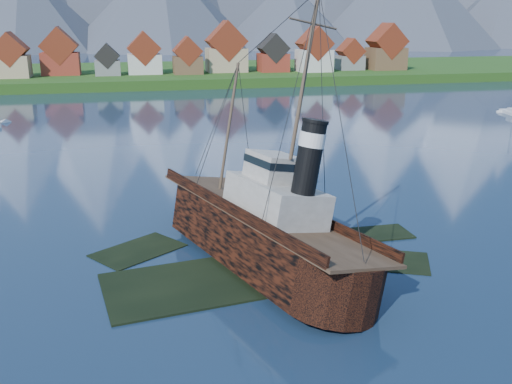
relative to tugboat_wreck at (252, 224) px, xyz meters
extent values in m
plane|color=#15273D|center=(-1.15, -2.43, -3.10)|extent=(1400.00, 1400.00, 0.00)
cube|color=black|center=(-4.15, -4.43, -3.42)|extent=(19.08, 11.42, 1.00)
cube|color=black|center=(4.85, 1.57, -3.48)|extent=(15.15, 9.76, 1.00)
cube|color=black|center=(0.85, 6.57, -3.38)|extent=(11.45, 9.06, 1.00)
cube|color=black|center=(10.85, -3.43, -3.52)|extent=(10.27, 8.34, 1.00)
cube|color=black|center=(-10.15, 3.57, -3.50)|extent=(9.42, 8.68, 1.00)
cube|color=black|center=(13.85, 2.57, -3.45)|extent=(6.00, 4.00, 1.00)
cube|color=#1B4112|center=(-1.15, 167.57, -3.10)|extent=(600.00, 80.00, 3.20)
cube|color=#3F3D38|center=(-1.15, 129.57, -3.10)|extent=(600.00, 2.50, 2.00)
cube|color=tan|center=(-44.15, 147.57, 3.30)|extent=(10.50, 9.00, 6.80)
cube|color=maroon|center=(-44.15, 147.57, 8.59)|extent=(10.69, 9.18, 10.69)
cube|color=maroon|center=(-30.15, 153.57, 3.50)|extent=(12.00, 8.50, 7.20)
cube|color=maroon|center=(-30.15, 153.57, 9.26)|extent=(12.22, 8.67, 12.22)
cube|color=slate|center=(-15.15, 148.57, 2.30)|extent=(8.00, 7.00, 4.80)
cube|color=black|center=(-15.15, 148.57, 6.14)|extent=(8.15, 7.14, 8.15)
cube|color=beige|center=(-3.15, 151.57, 3.10)|extent=(11.00, 9.50, 6.40)
cube|color=maroon|center=(-3.15, 151.57, 8.28)|extent=(11.20, 9.69, 11.20)
cube|color=brown|center=(10.85, 147.57, 2.80)|extent=(9.50, 8.00, 5.80)
cube|color=maroon|center=(10.85, 147.57, 7.41)|extent=(9.67, 8.16, 9.67)
cube|color=tan|center=(24.85, 152.57, 3.90)|extent=(13.50, 10.00, 8.00)
cube|color=maroon|center=(24.85, 152.57, 10.33)|extent=(13.75, 10.20, 13.75)
cube|color=maroon|center=(40.85, 149.57, 3.00)|extent=(10.00, 8.50, 6.20)
cube|color=black|center=(40.85, 149.57, 7.90)|extent=(10.18, 8.67, 10.18)
cube|color=beige|center=(54.85, 146.57, 3.65)|extent=(11.50, 9.00, 7.50)
cube|color=maroon|center=(54.85, 146.57, 9.47)|extent=(11.71, 9.18, 11.71)
cube|color=slate|center=(69.85, 150.57, 2.40)|extent=(9.00, 7.50, 5.00)
cube|color=maroon|center=(69.85, 150.57, 6.52)|extent=(9.16, 7.65, 9.16)
cube|color=brown|center=(82.85, 148.57, 3.80)|extent=(12.50, 10.00, 7.80)
cube|color=maroon|center=(82.85, 148.57, 9.95)|extent=(12.73, 10.20, 12.73)
cone|color=#2D333D|center=(-71.15, 371.57, 23.90)|extent=(120.00, 120.00, 58.00)
cone|color=#2D333D|center=(18.85, 366.57, 27.90)|extent=(136.00, 136.00, 66.00)
cone|color=#2D333D|center=(108.85, 370.57, 19.90)|extent=(110.00, 110.00, 50.00)
cone|color=#2D333D|center=(288.85, 368.57, 24.90)|extent=(124.00, 124.00, 60.00)
cube|color=black|center=(0.00, -1.55, -0.78)|extent=(7.24, 20.84, 4.34)
cone|color=black|center=(0.00, 11.97, -0.78)|extent=(7.24, 7.24, 7.24)
cylinder|color=black|center=(0.00, -11.97, -0.78)|extent=(7.24, 7.24, 4.34)
cube|color=#4C3826|center=(0.00, -1.55, 1.50)|extent=(7.09, 27.50, 0.26)
cube|color=black|center=(-3.47, -1.55, 1.96)|extent=(0.21, 26.63, 0.93)
cube|color=black|center=(3.47, -1.55, 1.96)|extent=(0.21, 26.63, 0.93)
cube|color=#ADA89E|center=(0.00, -3.10, 3.05)|extent=(5.38, 8.79, 3.10)
cube|color=#ADA89E|center=(0.00, -2.07, 5.73)|extent=(3.72, 4.14, 2.27)
cylinder|color=black|center=(0.00, -6.51, 7.49)|extent=(1.96, 1.96, 5.79)
cylinder|color=silver|center=(0.00, -6.51, 8.94)|extent=(2.07, 2.07, 1.14)
cylinder|color=#473828|center=(0.00, 6.72, 7.80)|extent=(0.29, 0.29, 12.41)
cylinder|color=#473828|center=(0.00, -4.14, 13.59)|extent=(0.33, 0.33, 13.44)
camera|label=1|loc=(-10.46, -47.16, 17.80)|focal=40.00mm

